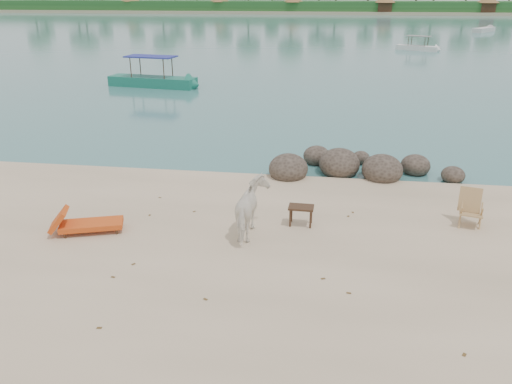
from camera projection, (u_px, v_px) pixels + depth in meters
The scene contains 12 objects.
water at pixel (325, 23), 93.81m from camera, with size 400.00×400.00×0.00m, color #397372.
far_shore at pixel (328, 9), 167.20m from camera, with size 420.00×90.00×1.40m, color tan.
far_scenery at pixel (328, 1), 135.47m from camera, with size 420.00×18.00×9.50m.
boulders at pixel (349, 167), 16.98m from camera, with size 6.44×2.98×1.05m.
cow at pixel (252, 210), 12.45m from camera, with size 0.76×1.67×1.41m, color white.
side_table at pixel (301, 217), 13.13m from camera, with size 0.66×0.42×0.53m, color #302213, non-canonical shape.
lounge_chair at pixel (91, 222), 12.76m from camera, with size 1.94×0.68×0.58m, color red, non-canonical shape.
deck_chair at pixel (472, 210), 13.00m from camera, with size 0.61×0.67×0.96m, color tan, non-canonical shape.
boat_near at pixel (151, 61), 31.98m from camera, with size 6.48×1.46×3.15m, color #186A56, non-canonical shape.
boat_mid at pixel (418, 38), 51.68m from camera, with size 4.86×1.09×2.39m, color silver, non-canonical shape.
boat_far at pixel (484, 29), 74.84m from camera, with size 6.30×1.42×0.73m, color beige, non-canonical shape.
dead_leaves at pixel (248, 262), 11.47m from camera, with size 7.49×7.04×0.00m.
Camera 1 is at (1.02, -9.73, 5.81)m, focal length 35.00 mm.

